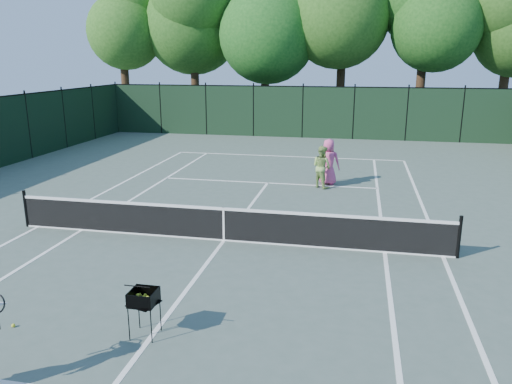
% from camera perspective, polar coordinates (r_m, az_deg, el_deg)
% --- Properties ---
extents(ground, '(90.00, 90.00, 0.00)m').
position_cam_1_polar(ground, '(13.21, -3.68, -5.57)').
color(ground, '#49584F').
rests_on(ground, ground).
extents(sideline_doubles_left, '(0.10, 23.77, 0.01)m').
position_cam_1_polar(sideline_doubles_left, '(15.52, -23.66, -3.67)').
color(sideline_doubles_left, white).
rests_on(sideline_doubles_left, ground).
extents(sideline_doubles_right, '(0.10, 23.77, 0.01)m').
position_cam_1_polar(sideline_doubles_right, '(12.97, 20.60, -6.94)').
color(sideline_doubles_right, white).
rests_on(sideline_doubles_right, ground).
extents(sideline_singles_left, '(0.10, 23.77, 0.01)m').
position_cam_1_polar(sideline_singles_left, '(14.78, -19.30, -4.13)').
color(sideline_singles_left, white).
rests_on(sideline_singles_left, ground).
extents(sideline_singles_right, '(0.10, 23.77, 0.01)m').
position_cam_1_polar(sideline_singles_right, '(12.81, 14.51, -6.70)').
color(sideline_singles_right, white).
rests_on(sideline_singles_right, ground).
extents(baseline_far, '(10.97, 0.10, 0.01)m').
position_cam_1_polar(baseline_far, '(24.47, 3.65, 4.09)').
color(baseline_far, white).
rests_on(baseline_far, ground).
extents(service_line_far, '(8.23, 0.10, 0.01)m').
position_cam_1_polar(service_line_far, '(19.18, 1.33, 1.04)').
color(service_line_far, white).
rests_on(service_line_far, ground).
extents(center_service_line, '(0.10, 12.80, 0.01)m').
position_cam_1_polar(center_service_line, '(13.21, -3.68, -5.56)').
color(center_service_line, white).
rests_on(center_service_line, ground).
extents(tennis_net, '(11.69, 0.09, 1.06)m').
position_cam_1_polar(tennis_net, '(13.05, -3.71, -3.61)').
color(tennis_net, black).
rests_on(tennis_net, ground).
extents(fence_far, '(24.00, 0.05, 3.00)m').
position_cam_1_polar(fence_far, '(30.26, 5.35, 9.03)').
color(fence_far, black).
rests_on(fence_far, ground).
extents(tree_0, '(6.40, 6.40, 13.14)m').
position_cam_1_polar(tree_0, '(37.35, -15.27, 19.96)').
color(tree_0, black).
rests_on(tree_0, ground).
extents(tree_2, '(6.00, 6.00, 12.40)m').
position_cam_1_polar(tree_2, '(34.43, 1.08, 20.19)').
color(tree_2, black).
rests_on(tree_2, ground).
extents(player_pink, '(0.88, 0.60, 1.74)m').
position_cam_1_polar(player_pink, '(19.00, 8.28, 3.43)').
color(player_pink, '#D94C8B').
rests_on(player_pink, ground).
extents(player_green, '(0.96, 0.94, 1.56)m').
position_cam_1_polar(player_green, '(18.52, 7.52, 2.88)').
color(player_green, '#8CB359').
rests_on(player_green, ground).
extents(ball_hopper, '(0.55, 0.55, 0.85)m').
position_cam_1_polar(ball_hopper, '(8.86, -12.73, -11.71)').
color(ball_hopper, black).
rests_on(ball_hopper, ground).
extents(loose_ball_midcourt, '(0.07, 0.07, 0.07)m').
position_cam_1_polar(loose_ball_midcourt, '(10.18, -25.99, -13.55)').
color(loose_ball_midcourt, gold).
rests_on(loose_ball_midcourt, ground).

